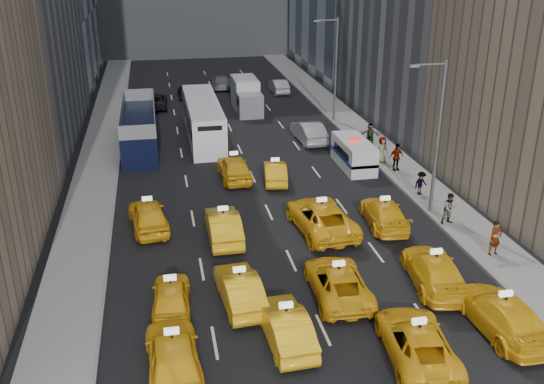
{
  "coord_description": "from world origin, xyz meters",
  "views": [
    {
      "loc": [
        -6.09,
        -18.15,
        14.87
      ],
      "look_at": [
        -0.14,
        12.29,
        2.0
      ],
      "focal_mm": 40.0,
      "sensor_mm": 36.0,
      "label": 1
    }
  ],
  "objects_px": {
    "double_decker": "(139,127)",
    "city_bus": "(203,120)",
    "box_truck": "(246,96)",
    "pedestrian_0": "(495,238)",
    "nypd_van": "(354,154)"
  },
  "relations": [
    {
      "from": "double_decker",
      "to": "city_bus",
      "type": "bearing_deg",
      "value": 14.27
    },
    {
      "from": "box_truck",
      "to": "pedestrian_0",
      "type": "distance_m",
      "value": 31.88
    },
    {
      "from": "pedestrian_0",
      "to": "city_bus",
      "type": "bearing_deg",
      "value": 112.72
    },
    {
      "from": "double_decker",
      "to": "box_truck",
      "type": "xyz_separation_m",
      "value": [
        9.8,
        9.12,
        -0.18
      ]
    },
    {
      "from": "nypd_van",
      "to": "box_truck",
      "type": "relative_size",
      "value": 0.76
    },
    {
      "from": "pedestrian_0",
      "to": "box_truck",
      "type": "bearing_deg",
      "value": 98.28
    },
    {
      "from": "box_truck",
      "to": "city_bus",
      "type": "bearing_deg",
      "value": -116.46
    },
    {
      "from": "double_decker",
      "to": "pedestrian_0",
      "type": "xyz_separation_m",
      "value": [
        17.67,
        -21.77,
        -0.54
      ]
    },
    {
      "from": "box_truck",
      "to": "nypd_van",
      "type": "bearing_deg",
      "value": -68.4
    },
    {
      "from": "double_decker",
      "to": "box_truck",
      "type": "distance_m",
      "value": 13.38
    },
    {
      "from": "box_truck",
      "to": "pedestrian_0",
      "type": "xyz_separation_m",
      "value": [
        7.87,
        -30.89,
        -0.37
      ]
    },
    {
      "from": "double_decker",
      "to": "pedestrian_0",
      "type": "distance_m",
      "value": 28.04
    },
    {
      "from": "nypd_van",
      "to": "city_bus",
      "type": "relative_size",
      "value": 0.42
    },
    {
      "from": "pedestrian_0",
      "to": "double_decker",
      "type": "bearing_deg",
      "value": 123.05
    },
    {
      "from": "nypd_van",
      "to": "box_truck",
      "type": "height_order",
      "value": "box_truck"
    }
  ]
}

